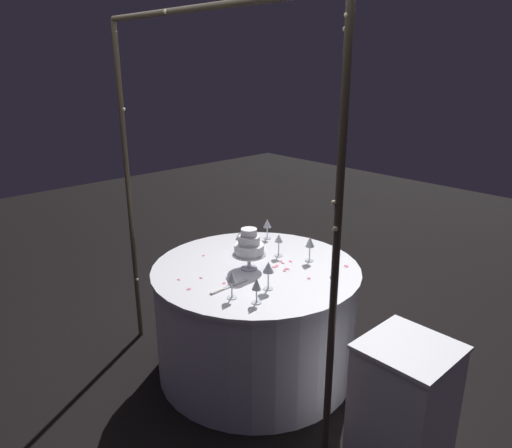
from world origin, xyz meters
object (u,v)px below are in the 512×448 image
(decorative_arch, at_px, (206,167))
(wine_glass_4, at_px, (267,224))
(side_table, at_px, (403,406))
(wine_glass_1, at_px, (310,243))
(wine_glass_5, at_px, (268,268))
(wine_glass_6, at_px, (232,278))
(main_table, at_px, (256,318))
(tiered_cake, at_px, (249,246))
(cake_knife, at_px, (227,287))
(wine_glass_3, at_px, (240,237))
(wine_glass_2, at_px, (257,285))
(wine_glass_0, at_px, (279,240))

(decorative_arch, distance_m, wine_glass_4, 1.08)
(side_table, bearing_deg, wine_glass_1, -20.85)
(wine_glass_5, distance_m, wine_glass_6, 0.24)
(main_table, relative_size, wine_glass_5, 7.86)
(tiered_cake, relative_size, cake_knife, 0.94)
(wine_glass_4, xyz_separation_m, cake_knife, (-0.45, 0.77, -0.11))
(side_table, height_order, wine_glass_3, wine_glass_3)
(wine_glass_2, bearing_deg, wine_glass_3, -34.43)
(wine_glass_4, bearing_deg, wine_glass_2, 132.36)
(tiered_cake, distance_m, wine_glass_4, 0.59)
(main_table, height_order, wine_glass_4, wine_glass_4)
(wine_glass_3, height_order, wine_glass_5, wine_glass_5)
(decorative_arch, bearing_deg, wine_glass_6, 176.62)
(decorative_arch, bearing_deg, tiered_cake, -87.33)
(tiered_cake, bearing_deg, wine_glass_1, -115.40)
(wine_glass_1, bearing_deg, cake_knife, 84.40)
(side_table, xyz_separation_m, tiered_cake, (1.17, 0.01, 0.56))
(wine_glass_3, distance_m, cake_knife, 0.60)
(cake_knife, bearing_deg, decorative_arch, 25.91)
(main_table, bearing_deg, wine_glass_3, -21.14)
(cake_knife, bearing_deg, side_table, -164.09)
(wine_glass_4, height_order, wine_glass_6, wine_glass_6)
(tiered_cake, bearing_deg, cake_knife, 112.49)
(wine_glass_3, xyz_separation_m, wine_glass_4, (0.05, -0.33, 0.00))
(wine_glass_1, xyz_separation_m, wine_glass_4, (0.51, -0.10, -0.01))
(main_table, relative_size, wine_glass_0, 8.75)
(wine_glass_5, bearing_deg, wine_glass_3, -25.78)
(main_table, xyz_separation_m, tiered_cake, (0.01, 0.05, 0.54))
(side_table, distance_m, tiered_cake, 1.30)
(tiered_cake, xyz_separation_m, wine_glass_3, (0.27, -0.16, -0.05))
(wine_glass_6, bearing_deg, wine_glass_0, -68.28)
(side_table, distance_m, wine_glass_3, 1.54)
(wine_glass_1, xyz_separation_m, cake_knife, (0.07, 0.68, -0.13))
(main_table, distance_m, wine_glass_3, 0.58)
(wine_glass_4, relative_size, wine_glass_5, 0.89)
(wine_glass_0, relative_size, wine_glass_3, 1.05)
(side_table, bearing_deg, wine_glass_3, -5.77)
(side_table, bearing_deg, wine_glass_0, -13.49)
(main_table, xyz_separation_m, side_table, (-1.16, 0.03, -0.02))
(main_table, xyz_separation_m, wine_glass_1, (-0.17, -0.34, 0.51))
(wine_glass_1, distance_m, wine_glass_6, 0.74)
(main_table, relative_size, wine_glass_2, 9.05)
(wine_glass_5, bearing_deg, wine_glass_1, -77.41)
(wine_glass_6, xyz_separation_m, cake_knife, (0.12, -0.06, -0.12))
(wine_glass_1, bearing_deg, decorative_arch, 76.88)
(decorative_arch, distance_m, tiered_cake, 0.66)
(decorative_arch, distance_m, wine_glass_3, 0.85)
(wine_glass_4, bearing_deg, main_table, 128.00)
(decorative_arch, bearing_deg, main_table, -89.87)
(main_table, height_order, side_table, main_table)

